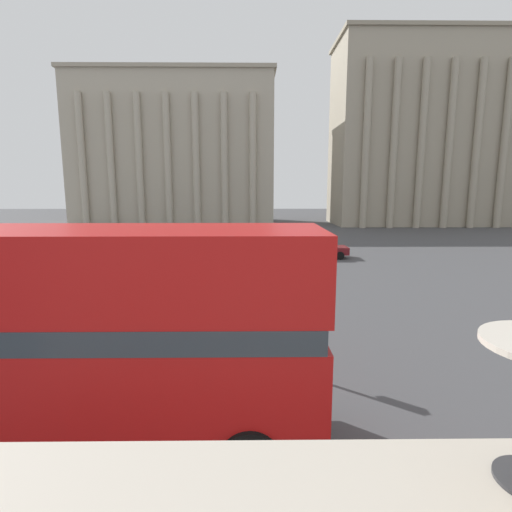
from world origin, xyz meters
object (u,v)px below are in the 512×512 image
object	(u,v)px
plaza_building_right	(430,134)
traffic_light_near	(258,292)
pedestrian_blue	(234,308)
double_decker_bus	(63,329)
pedestrian_white	(272,262)
traffic_light_mid	(194,248)
pedestrian_yellow	(251,239)
car_maroon	(318,248)
plaza_building_left	(177,152)
pedestrian_red	(112,318)

from	to	relation	value
plaza_building_right	traffic_light_near	size ratio (longest dim) A/B	8.40
plaza_building_right	pedestrian_blue	size ratio (longest dim) A/B	15.40
double_decker_bus	pedestrian_white	bearing A→B (deg)	68.02
traffic_light_mid	pedestrian_white	bearing A→B (deg)	29.31
pedestrian_yellow	traffic_light_mid	bearing A→B (deg)	36.91
pedestrian_yellow	car_maroon	bearing A→B (deg)	104.94
plaza_building_right	pedestrian_blue	world-z (taller)	plaza_building_right
car_maroon	pedestrian_yellow	size ratio (longest dim) A/B	2.51
car_maroon	pedestrian_yellow	distance (m)	6.13
double_decker_bus	plaza_building_left	size ratio (longest dim) A/B	0.35
plaza_building_right	pedestrian_white	distance (m)	44.97
double_decker_bus	car_maroon	xyz separation A→B (m)	(8.73, 22.11, -1.76)
plaza_building_right	pedestrian_white	world-z (taller)	plaza_building_right
plaza_building_right	car_maroon	size ratio (longest dim) A/B	6.51
pedestrian_yellow	pedestrian_blue	size ratio (longest dim) A/B	0.94
plaza_building_left	pedestrian_blue	world-z (taller)	plaza_building_left
traffic_light_near	car_maroon	world-z (taller)	traffic_light_near
plaza_building_left	pedestrian_white	bearing A→B (deg)	-72.58
traffic_light_mid	pedestrian_red	xyz separation A→B (m)	(-1.69, -7.26, -1.27)
double_decker_bus	pedestrian_white	size ratio (longest dim) A/B	5.57
pedestrian_yellow	pedestrian_white	bearing A→B (deg)	55.50
double_decker_bus	traffic_light_mid	distance (m)	12.45
plaza_building_left	pedestrian_yellow	bearing A→B (deg)	-68.53
car_maroon	pedestrian_white	size ratio (longest dim) A/B	2.32
plaza_building_left	plaza_building_right	size ratio (longest dim) A/B	1.05
pedestrian_red	car_maroon	bearing A→B (deg)	17.07
car_maroon	pedestrian_red	bearing A→B (deg)	86.72
pedestrian_yellow	pedestrian_red	size ratio (longest dim) A/B	1.02
double_decker_bus	car_maroon	bearing A→B (deg)	64.74
traffic_light_mid	pedestrian_yellow	size ratio (longest dim) A/B	2.01
traffic_light_near	pedestrian_yellow	bearing A→B (deg)	90.54
traffic_light_near	plaza_building_left	bearing A→B (deg)	102.73
double_decker_bus	pedestrian_red	bearing A→B (deg)	96.13
traffic_light_near	pedestrian_red	xyz separation A→B (m)	(-4.78, 1.23, -1.20)
pedestrian_blue	plaza_building_left	bearing A→B (deg)	-0.46
traffic_light_mid	car_maroon	world-z (taller)	traffic_light_mid
double_decker_bus	pedestrian_yellow	distance (m)	25.87
traffic_light_mid	double_decker_bus	bearing A→B (deg)	-93.65
plaza_building_left	pedestrian_blue	distance (m)	49.52
traffic_light_mid	pedestrian_blue	size ratio (longest dim) A/B	1.90
plaza_building_right	traffic_light_mid	bearing A→B (deg)	-126.41
traffic_light_mid	pedestrian_yellow	xyz separation A→B (m)	(2.89, 13.13, -1.26)
pedestrian_red	pedestrian_blue	size ratio (longest dim) A/B	0.93
plaza_building_left	pedestrian_red	world-z (taller)	plaza_building_left
double_decker_bus	car_maroon	world-z (taller)	double_decker_bus
plaza_building_left	pedestrian_yellow	world-z (taller)	plaza_building_left
pedestrian_red	traffic_light_mid	bearing A→B (deg)	33.58
double_decker_bus	traffic_light_near	distance (m)	5.54
plaza_building_left	plaza_building_right	distance (m)	36.58
car_maroon	pedestrian_white	bearing A→B (deg)	88.69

